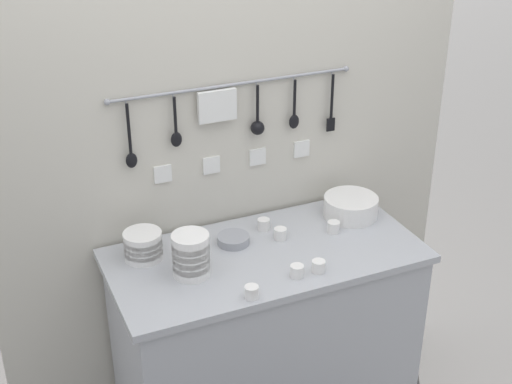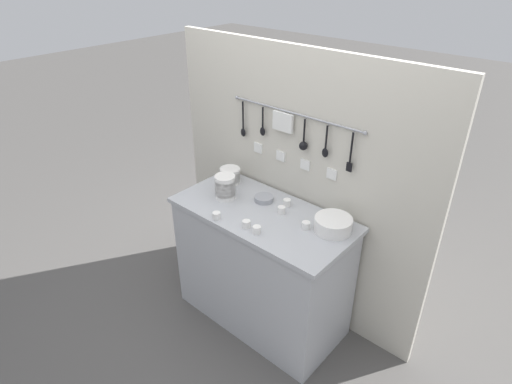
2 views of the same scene
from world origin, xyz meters
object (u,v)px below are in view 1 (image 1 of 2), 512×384
Objects in this scene: cup_back_left at (252,292)px; cup_mid_row at (280,234)px; plate_stack at (351,207)px; cup_front_left at (264,224)px; cup_centre at (297,271)px; bowl_stack_tall_left at (191,255)px; cup_beside_plates at (334,227)px; cup_front_right at (318,266)px; bowl_stack_short_front at (143,245)px; steel_mixing_bowl at (233,239)px.

cup_mid_row is (0.26, 0.32, 0.00)m from cup_back_left.
plate_stack is 4.54× the size of cup_front_left.
plate_stack reaches higher than cup_mid_row.
cup_back_left is at bearing -165.03° from cup_centre.
plate_stack is (0.76, 0.15, -0.04)m from bowl_stack_tall_left.
cup_back_left and cup_beside_plates have the same top height.
cup_centre is at bearing -26.03° from bowl_stack_tall_left.
bowl_stack_tall_left is at bearing -166.47° from cup_mid_row.
cup_back_left is 1.00× the size of cup_front_right.
bowl_stack_short_front is at bearing 147.95° from cup_front_right.
cup_beside_plates is (0.62, 0.06, -0.06)m from bowl_stack_tall_left.
bowl_stack_short_front is 2.91× the size of cup_front_left.
cup_centre is (-0.28, -0.23, 0.00)m from cup_beside_plates.
cup_mid_row is 1.00× the size of cup_front_left.
steel_mixing_bowl is 0.19m from cup_mid_row.
bowl_stack_short_front is 1.15× the size of steel_mixing_bowl.
cup_back_left is 0.42m from cup_mid_row.
cup_back_left is 0.48m from cup_front_left.
cup_back_left is 1.00× the size of cup_front_left.
cup_front_right is at bearing -21.81° from bowl_stack_tall_left.
bowl_stack_tall_left reaches higher than cup_beside_plates.
cup_front_left is at bearing 18.52° from steel_mixing_bowl.
cup_back_left is 1.00× the size of cup_mid_row.
bowl_stack_short_front is at bearing 178.16° from plate_stack.
cup_front_right is at bearing -56.25° from steel_mixing_bowl.
bowl_stack_tall_left is 0.63m from cup_beside_plates.
cup_beside_plates is at bearing 50.09° from cup_front_right.
steel_mixing_bowl is 2.54× the size of cup_centre.
plate_stack reaches higher than cup_back_left.
cup_back_left is (0.27, -0.40, -0.03)m from bowl_stack_short_front.
bowl_stack_tall_left is 0.27m from steel_mixing_bowl.
plate_stack is at bearing -1.84° from bowl_stack_short_front.
cup_front_left is at bearing 151.65° from cup_beside_plates.
cup_beside_plates reaches higher than steel_mixing_bowl.
steel_mixing_bowl is at bearing 168.42° from cup_beside_plates.
cup_mid_row is at bearing 95.48° from cup_front_right.
cup_beside_plates is (0.25, -0.13, 0.00)m from cup_front_left.
bowl_stack_short_front reaches higher than cup_centre.
cup_front_left is 0.36m from cup_centre.
steel_mixing_bowl is 2.54× the size of cup_beside_plates.
cup_back_left is 0.29m from cup_front_right.
steel_mixing_bowl is 2.54× the size of cup_mid_row.
plate_stack is at bearing 44.72° from cup_front_right.
bowl_stack_short_front is 2.91× the size of cup_front_right.
plate_stack is 0.16m from cup_beside_plates.
cup_back_left and cup_mid_row have the same top height.
cup_centre is (0.47, -0.35, -0.03)m from bowl_stack_short_front.
cup_beside_plates is (0.75, -0.12, -0.03)m from bowl_stack_short_front.
bowl_stack_tall_left reaches higher than cup_centre.
plate_stack is 0.52m from cup_centre.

